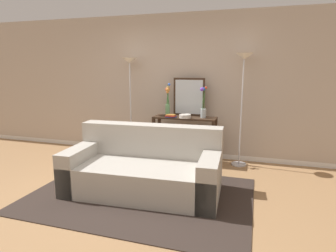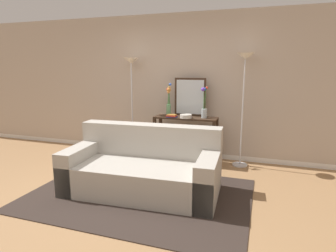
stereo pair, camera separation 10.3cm
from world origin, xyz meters
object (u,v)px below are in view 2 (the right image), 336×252
Objects in this scene: floor_lamp_left at (131,79)px; console_table at (186,131)px; couch at (144,169)px; vase_short_flowers at (204,107)px; book_stack at (172,116)px; floor_lamp_right at (244,79)px; vase_tall_flowers at (169,101)px; fruit_bowl at (186,116)px; book_row_under_console at (169,156)px; wall_mirror at (190,97)px.

console_table is at bearing -3.81° from floor_lamp_left.
console_table is (0.21, 1.42, 0.25)m from couch.
vase_short_flowers is 2.77× the size of book_stack.
console_table is 1.36m from floor_lamp_right.
vase_short_flowers is at bearing -2.09° from vase_tall_flowers.
fruit_bowl reaches higher than book_row_under_console.
floor_lamp_right is 9.30× the size of fruit_bowl.
floor_lamp_right is at bearing 5.75° from vase_short_flowers.
vase_tall_flowers is at bearing -3.11° from floor_lamp_left.
console_table is at bearing 26.47° from book_stack.
couch is 1.13× the size of floor_lamp_left.
console_table is 0.62m from wall_mirror.
wall_mirror is (1.12, 0.08, -0.30)m from floor_lamp_left.
floor_lamp_left is (-1.08, 0.07, 0.90)m from console_table.
vase_short_flowers reaches higher than fruit_bowl.
fruit_bowl is at bearing -157.75° from vase_short_flowers.
book_stack is at bearing 90.79° from couch.
console_table is at bearing -103.19° from wall_mirror.
vase_tall_flowers is at bearing -161.72° from wall_mirror.
book_stack is (-0.26, -0.26, -0.32)m from wall_mirror.
fruit_bowl is (-0.29, -0.12, -0.16)m from vase_short_flowers.
floor_lamp_right is (2.05, 0.00, 0.04)m from floor_lamp_left.
console_table is 0.60× the size of floor_lamp_left.
floor_lamp_left is at bearing 176.19° from console_table.
floor_lamp_left is at bearing 176.89° from vase_tall_flowers.
floor_lamp_right is at bearing 3.20° from book_row_under_console.
floor_lamp_left reaches higher than vase_short_flowers.
book_stack is (-0.26, 0.00, -0.01)m from fruit_bowl.
floor_lamp_left is at bearing 120.32° from couch.
couch reaches higher than book_stack.
couch reaches higher than console_table.
wall_mirror is 0.49m from book_stack.
wall_mirror is at bearing 76.81° from console_table.
book_stack is (-0.55, -0.12, -0.17)m from vase_short_flowers.
couch is 1.68m from vase_short_flowers.
floor_lamp_left is at bearing 167.80° from book_stack.
book_row_under_console is (0.01, -0.03, -1.03)m from vase_tall_flowers.
fruit_bowl is at bearing -73.50° from console_table.
floor_lamp_left is at bearing 180.00° from floor_lamp_right.
floor_lamp_left is 1.07m from book_stack.
floor_lamp_right is at bearing -4.83° from wall_mirror.
vase_tall_flowers is at bearing 94.71° from couch.
book_row_under_console is at bearing -5.38° from floor_lamp_left.
vase_short_flowers is (1.41, -0.06, -0.45)m from floor_lamp_left.
vase_tall_flowers is 0.66m from vase_short_flowers.
vase_tall_flowers is 0.46m from fruit_bowl.
floor_lamp_right is 3.50× the size of vase_short_flowers.
fruit_bowl is at bearing -9.43° from floor_lamp_left.
wall_mirror reaches higher than vase_tall_flowers.
book_stack is (-1.20, -0.18, -0.66)m from floor_lamp_right.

